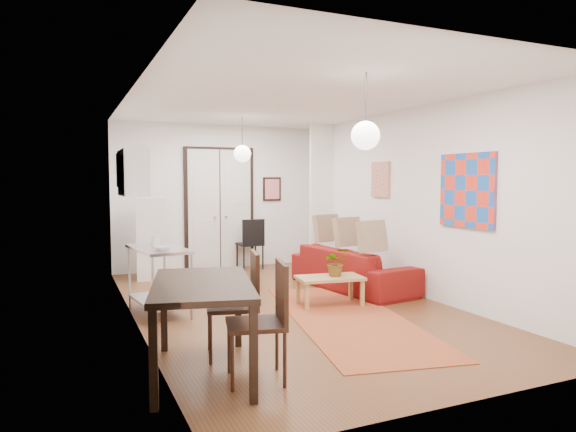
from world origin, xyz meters
name	(u,v)px	position (x,y,z in m)	size (l,w,h in m)	color
floor	(288,306)	(0.00, 0.00, 0.00)	(7.00, 7.00, 0.00)	brown
ceiling	(288,100)	(0.00, 0.00, 2.90)	(4.20, 7.00, 0.02)	white
wall_back	(219,197)	(0.00, 3.50, 1.45)	(4.20, 0.02, 2.90)	white
wall_front	(468,223)	(0.00, -3.50, 1.45)	(4.20, 0.02, 2.90)	white
wall_left	(133,207)	(-2.10, 0.00, 1.45)	(0.02, 7.00, 2.90)	white
wall_right	(411,202)	(2.10, 0.00, 1.45)	(0.02, 7.00, 2.90)	white
double_doors	(220,209)	(0.00, 3.46, 1.20)	(1.44, 0.06, 2.50)	silver
stub_partition	(322,197)	(1.85, 2.55, 1.45)	(0.50, 0.10, 2.90)	white
wall_cabinet	(133,173)	(-1.92, 1.50, 1.90)	(0.35, 1.00, 0.70)	white
painting_popart	(467,190)	(2.08, -1.25, 1.65)	(0.05, 1.00, 1.00)	red
painting_abstract	(381,179)	(2.08, 0.80, 1.80)	(0.05, 0.50, 0.60)	beige
poster_back	(272,189)	(1.15, 3.47, 1.60)	(0.40, 0.03, 0.50)	red
print_left	(119,170)	(-2.07, 2.00, 1.95)	(0.03, 0.44, 0.54)	brown
pendant_back	(242,154)	(0.00, 2.00, 2.25)	(0.30, 0.30, 0.80)	white
pendant_front	(365,135)	(0.00, -2.00, 2.25)	(0.30, 0.30, 0.80)	white
kilim_rug	(348,318)	(0.44, -0.93, 0.00)	(1.39, 3.72, 0.01)	#A54729
sofa	(352,268)	(1.43, 0.63, 0.34)	(2.33, 0.91, 0.68)	maroon
coffee_table	(330,280)	(0.57, -0.20, 0.36)	(0.99, 0.63, 0.41)	tan
potted_plant	(336,262)	(0.67, -0.20, 0.61)	(0.36, 0.31, 0.40)	#365F2A
kitchen_counter	(159,271)	(-1.75, 0.32, 0.57)	(0.74, 1.23, 0.89)	#B2B5B7
bowl	(162,248)	(-1.75, 0.02, 0.92)	(0.21, 0.21, 0.05)	beige
soap_bottle	(155,239)	(-1.75, 0.57, 0.98)	(0.09, 0.08, 0.19)	teal
fridge	(152,238)	(-1.45, 2.85, 0.74)	(0.52, 0.52, 1.48)	white
dining_table	(202,292)	(-1.75, -2.03, 0.76)	(1.22, 1.71, 0.86)	black
dining_chair_near	(229,294)	(-1.36, -1.57, 0.62)	(0.61, 0.77, 1.06)	#371A11
dining_chair_far	(252,309)	(-1.36, -2.27, 0.62)	(0.61, 0.77, 1.06)	#371A11
black_side_chair	(248,239)	(0.53, 3.25, 0.60)	(0.47, 0.47, 1.01)	black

